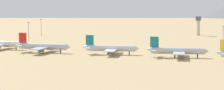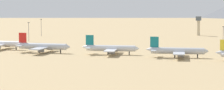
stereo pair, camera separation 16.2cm
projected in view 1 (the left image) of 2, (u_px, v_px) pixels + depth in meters
ground at (103, 56)px, 291.38m from camera, size 4000.00×4000.00×0.00m
parked_jet_red_2 at (0, 44)px, 331.99m from camera, size 39.81×33.71×13.15m
parked_jet_red_3 at (42, 46)px, 310.71m from camera, size 40.90×34.49×13.50m
parked_jet_teal_4 at (110, 48)px, 299.75m from camera, size 38.67×33.03×12.83m
parked_jet_teal_5 at (177, 51)px, 283.24m from camera, size 39.27×33.51×13.01m
control_tower at (198, 24)px, 471.15m from camera, size 5.20×5.20×19.87m
light_pole_west at (29, 31)px, 397.77m from camera, size 1.80×0.50×16.88m
light_pole_mid at (41, 27)px, 459.89m from camera, size 1.80×0.50×17.42m
light_pole_east at (223, 33)px, 383.56m from camera, size 1.80×0.50×14.17m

